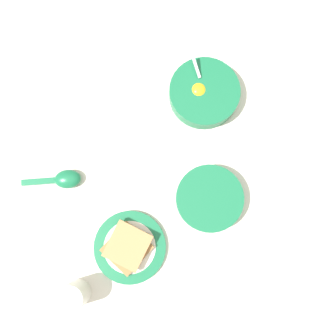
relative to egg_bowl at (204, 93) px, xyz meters
name	(u,v)px	position (x,y,z in m)	size (l,w,h in m)	color
ground_plane	(134,203)	(-0.23, -0.22, -0.02)	(3.00, 3.00, 0.00)	silver
egg_bowl	(204,93)	(0.00, 0.00, 0.00)	(0.17, 0.17, 0.07)	#196B42
toast_plate	(130,247)	(-0.26, -0.32, -0.02)	(0.17, 0.17, 0.01)	#196B42
toast_sandwich	(127,247)	(-0.27, -0.32, 0.01)	(0.13, 0.13, 0.03)	#9E7042
soup_spoon	(63,179)	(-0.38, -0.13, -0.01)	(0.15, 0.06, 0.03)	#196B42
congee_bowl	(209,199)	(-0.05, -0.26, 0.00)	(0.16, 0.16, 0.04)	#196B42
drinking_cup	(73,296)	(-0.40, -0.39, 0.02)	(0.06, 0.06, 0.08)	silver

